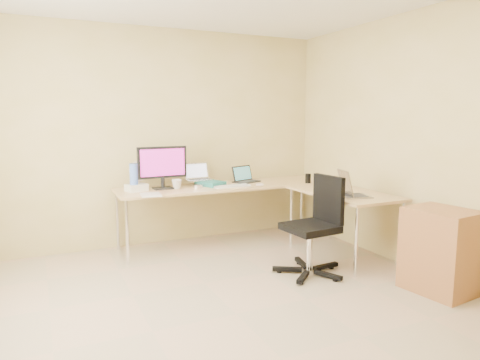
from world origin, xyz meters
name	(u,v)px	position (x,y,z in m)	size (l,w,h in m)	color
floor	(236,314)	(0.00, 0.00, 0.00)	(4.50, 4.50, 0.00)	tan
wall_back	(159,138)	(0.00, 2.25, 1.30)	(4.50, 4.50, 0.00)	#D0BA84
wall_right	(436,144)	(2.10, 0.00, 1.30)	(4.50, 4.50, 0.00)	#D0BA84
desk_main	(227,214)	(0.72, 1.85, 0.36)	(2.65, 0.70, 0.73)	tan
desk_return	(342,224)	(1.70, 0.85, 0.36)	(0.70, 1.30, 0.73)	tan
monitor	(162,168)	(-0.06, 1.89, 0.98)	(0.58, 0.19, 0.49)	black
book_stack	(210,183)	(0.52, 1.88, 0.76)	(0.23, 0.32, 0.05)	#206E67
laptop_center	(199,172)	(0.42, 2.02, 0.89)	(0.32, 0.24, 0.21)	silver
laptop_black	(247,174)	(1.04, 1.95, 0.83)	(0.33, 0.24, 0.21)	black
keyboard	(232,186)	(0.71, 1.68, 0.74)	(0.45, 0.12, 0.02)	silver
mouse	(260,185)	(1.04, 1.59, 0.75)	(0.10, 0.06, 0.04)	silver
mug	(177,184)	(0.09, 1.83, 0.78)	(0.11, 0.11, 0.11)	silver
cd_stack	(198,186)	(0.35, 1.83, 0.75)	(0.14, 0.14, 0.03)	silver
water_bottle	(134,178)	(-0.40, 1.84, 0.89)	(0.09, 0.09, 0.31)	#5077D9
papers	(151,195)	(-0.29, 1.55, 0.73)	(0.21, 0.30, 0.01)	beige
white_box	(136,188)	(-0.37, 1.86, 0.77)	(0.22, 0.16, 0.08)	silver
desk_fan	(139,176)	(-0.30, 2.05, 0.88)	(0.23, 0.23, 0.30)	beige
black_cup	(308,178)	(1.70, 1.55, 0.79)	(0.07, 0.07, 0.12)	black
laptop_return	(355,186)	(1.62, 0.56, 0.84)	(0.27, 0.34, 0.23)	#A2A2AD
office_chair	(310,225)	(1.04, 0.51, 0.50)	(0.59, 0.59, 0.99)	black
cabinet	(440,252)	(1.85, -0.35, 0.36)	(0.46, 0.56, 0.78)	brown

